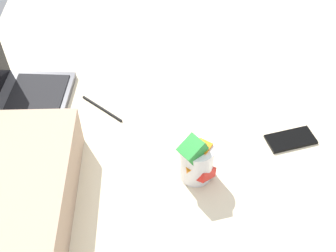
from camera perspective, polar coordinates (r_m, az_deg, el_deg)
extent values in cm
cube|color=beige|center=(131.60, 2.42, -2.95)|extent=(180.00, 140.00, 18.00)
cube|color=#4C4C51|center=(136.22, -18.44, 2.35)|extent=(34.68, 25.49, 2.00)
cube|color=black|center=(134.90, -17.96, 2.69)|extent=(30.23, 19.20, 0.40)
cylinder|color=silver|center=(109.93, 3.89, -4.82)|extent=(9.00, 9.00, 11.00)
cube|color=red|center=(111.01, 4.52, -6.22)|extent=(8.42, 8.31, 5.96)
cube|color=orange|center=(111.34, 3.86, -4.47)|extent=(7.78, 7.79, 5.64)
cube|color=orange|center=(108.55, 3.57, -4.82)|extent=(7.35, 6.88, 5.93)
cube|color=orange|center=(107.49, 3.79, -4.06)|extent=(6.77, 7.32, 5.65)
cube|color=orange|center=(106.75, 4.75, -3.16)|extent=(5.32, 5.45, 3.21)
cube|color=#268C33|center=(104.34, 3.09, -3.12)|extent=(8.07, 8.43, 5.85)
cube|color=black|center=(126.38, 16.37, -1.76)|extent=(10.00, 15.23, 0.80)
cube|color=black|center=(131.63, -8.99, 2.35)|extent=(11.62, 13.21, 0.60)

